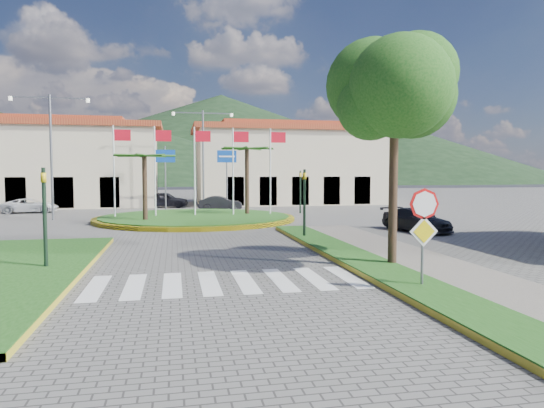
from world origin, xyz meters
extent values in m
plane|color=#5F5D5A|center=(0.00, 0.00, 0.00)|extent=(160.00, 160.00, 0.00)
cube|color=gray|center=(6.00, 2.00, 0.07)|extent=(4.00, 28.00, 0.15)
cube|color=#194A15|center=(4.80, 2.00, 0.09)|extent=(1.60, 28.00, 0.18)
cube|color=silver|center=(0.00, 4.00, 0.01)|extent=(8.00, 3.00, 0.01)
cylinder|color=yellow|center=(0.00, 22.00, 0.12)|extent=(12.70, 12.70, 0.24)
cylinder|color=#194A15|center=(0.00, 22.00, 0.15)|extent=(12.00, 12.00, 0.30)
cylinder|color=black|center=(-3.00, 20.00, 2.02)|extent=(0.28, 0.28, 4.05)
cylinder|color=black|center=(3.50, 23.00, 2.34)|extent=(0.28, 0.28, 4.68)
cylinder|color=silver|center=(-5.00, 22.50, 3.00)|extent=(0.10, 0.10, 6.00)
cube|color=red|center=(-4.45, 22.50, 5.40)|extent=(1.00, 0.03, 0.70)
cylinder|color=silver|center=(-2.50, 22.50, 3.00)|extent=(0.10, 0.10, 6.00)
cube|color=red|center=(-1.95, 22.50, 5.40)|extent=(1.00, 0.03, 0.70)
cylinder|color=silver|center=(0.00, 22.50, 3.00)|extent=(0.10, 0.10, 6.00)
cube|color=red|center=(0.55, 22.50, 5.40)|extent=(1.00, 0.03, 0.70)
cylinder|color=silver|center=(2.50, 22.50, 3.00)|extent=(0.10, 0.10, 6.00)
cube|color=red|center=(3.05, 22.50, 5.40)|extent=(1.00, 0.03, 0.70)
cylinder|color=silver|center=(5.00, 22.50, 3.00)|extent=(0.10, 0.10, 6.00)
cube|color=red|center=(5.55, 22.50, 5.40)|extent=(1.00, 0.03, 0.70)
cylinder|color=slate|center=(4.90, 2.00, 1.25)|extent=(0.07, 0.07, 2.50)
cylinder|color=red|center=(4.90, 1.95, 2.25)|extent=(0.80, 0.03, 0.80)
cube|color=yellow|center=(4.90, 1.94, 1.55)|extent=(0.78, 0.03, 0.78)
cylinder|color=black|center=(5.50, 5.00, 2.20)|extent=(0.28, 0.28, 4.40)
ellipsoid|color=#134A13|center=(5.50, 5.00, 5.20)|extent=(3.60, 3.60, 3.20)
cylinder|color=black|center=(-5.20, 6.50, 1.60)|extent=(0.12, 0.12, 3.20)
imported|color=gold|center=(-5.20, 6.50, 2.60)|extent=(0.15, 0.18, 0.90)
cylinder|color=black|center=(4.50, 12.00, 1.60)|extent=(0.12, 0.12, 3.20)
imported|color=gold|center=(4.50, 12.00, 2.60)|extent=(0.15, 0.18, 0.90)
cylinder|color=black|center=(8.00, 26.00, 1.60)|extent=(0.12, 0.12, 3.20)
imported|color=gold|center=(8.00, 26.00, 2.60)|extent=(0.18, 0.15, 0.90)
cylinder|color=slate|center=(-2.00, 31.00, 2.60)|extent=(0.12, 0.12, 5.20)
cube|color=#0F41A6|center=(-2.00, 30.94, 4.40)|extent=(1.60, 0.05, 1.00)
cylinder|color=slate|center=(3.00, 31.00, 2.60)|extent=(0.12, 0.12, 5.20)
cube|color=#0F41A6|center=(3.00, 30.94, 4.40)|extent=(1.60, 0.05, 1.00)
cylinder|color=slate|center=(1.00, 30.00, 4.00)|extent=(0.16, 0.16, 8.00)
cube|color=slate|center=(-0.20, 30.00, 7.80)|extent=(2.40, 0.08, 0.08)
cube|color=slate|center=(2.20, 30.00, 7.80)|extent=(2.40, 0.08, 0.08)
cylinder|color=slate|center=(-9.00, 24.00, 4.00)|extent=(0.16, 0.16, 8.00)
cube|color=slate|center=(-10.20, 24.00, 7.80)|extent=(2.40, 0.08, 0.08)
cube|color=slate|center=(-7.80, 24.00, 7.80)|extent=(2.40, 0.08, 0.08)
cube|color=beige|center=(-14.00, 38.00, 3.50)|extent=(22.00, 9.00, 7.00)
cube|color=maroon|center=(-14.00, 38.00, 7.25)|extent=(23.32, 9.54, 0.50)
cube|color=maroon|center=(-14.00, 38.00, 7.75)|extent=(16.50, 4.95, 0.60)
cube|color=beige|center=(10.00, 38.00, 3.50)|extent=(18.00, 9.00, 7.00)
cube|color=maroon|center=(10.00, 38.00, 7.25)|extent=(19.08, 9.54, 0.50)
cube|color=maroon|center=(10.00, 38.00, 7.75)|extent=(13.50, 4.95, 0.60)
cone|color=black|center=(15.00, 160.00, 15.00)|extent=(180.00, 180.00, 30.00)
cone|color=black|center=(70.00, 135.00, 9.00)|extent=(120.00, 120.00, 18.00)
cone|color=black|center=(-10.00, 130.00, 8.00)|extent=(110.00, 110.00, 16.00)
imported|color=silver|center=(-12.07, 30.36, 0.55)|extent=(4.14, 2.25, 1.10)
imported|color=black|center=(-2.13, 34.22, 0.69)|extent=(4.27, 2.31, 1.38)
imported|color=black|center=(2.36, 30.00, 0.58)|extent=(3.65, 1.72, 1.16)
imported|color=black|center=(10.97, 13.70, 0.60)|extent=(2.72, 4.43, 1.20)
camera|label=1|loc=(-1.32, -9.29, 3.04)|focal=32.00mm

